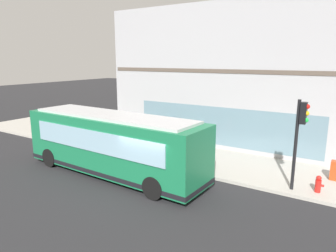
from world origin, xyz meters
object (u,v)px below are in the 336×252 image
Objects in this scene: city_bus_nearside at (113,144)px; fire_hydrant at (318,184)px; pedestrian_by_light_pole at (198,142)px; newspaper_vending_box at (335,170)px; pedestrian_near_building_entrance at (134,128)px; traffic_light_near_corner at (300,128)px; pedestrian_near_hydrant at (176,133)px.

city_bus_nearside is 13.67× the size of fire_hydrant.
newspaper_vending_box is (0.55, -6.93, -0.48)m from pedestrian_by_light_pole.
pedestrian_near_building_entrance reaches higher than fire_hydrant.
pedestrian_near_building_entrance is 1.12× the size of pedestrian_by_light_pole.
city_bus_nearside reaches higher than pedestrian_by_light_pole.
fire_hydrant is (0.28, -0.87, -2.38)m from traffic_light_near_corner.
fire_hydrant is 0.41× the size of pedestrian_near_building_entrance.
pedestrian_near_hydrant is at bearing 84.88° from newspaper_vending_box.
city_bus_nearside reaches higher than fire_hydrant.
city_bus_nearside reaches higher than newspaper_vending_box.
traffic_light_near_corner is 2.54× the size of pedestrian_near_hydrant.
traffic_light_near_corner is at bearing 107.91° from fire_hydrant.
fire_hydrant is 11.59m from pedestrian_near_building_entrance.
traffic_light_near_corner is at bearing 149.17° from newspaper_vending_box.
pedestrian_by_light_pole is at bearing 73.15° from traffic_light_near_corner.
fire_hydrant is 2.02m from newspaper_vending_box.
traffic_light_near_corner is (2.55, -8.18, 1.34)m from city_bus_nearside.
pedestrian_near_building_entrance is 4.97m from pedestrian_by_light_pole.
traffic_light_near_corner is 5.32× the size of fire_hydrant.
city_bus_nearside is 5.55× the size of pedestrian_near_building_entrance.
city_bus_nearside is at bearing 116.72° from newspaper_vending_box.
pedestrian_near_hydrant reaches higher than fire_hydrant.
newspaper_vending_box is at bearing -85.48° from pedestrian_by_light_pole.
pedestrian_by_light_pole is at bearing -31.37° from city_bus_nearside.
traffic_light_near_corner reaches higher than pedestrian_near_hydrant.
pedestrian_by_light_pole is (-1.38, -2.33, 0.05)m from pedestrian_near_hydrant.
fire_hydrant is 0.82× the size of newspaper_vending_box.
city_bus_nearside is 9.54m from fire_hydrant.
pedestrian_near_building_entrance is 11.91m from newspaper_vending_box.
pedestrian_by_light_pole is (4.24, -2.59, -0.47)m from city_bus_nearside.
pedestrian_by_light_pole is at bearing -94.51° from pedestrian_near_building_entrance.
pedestrian_near_hydrant is 0.95× the size of pedestrian_by_light_pole.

